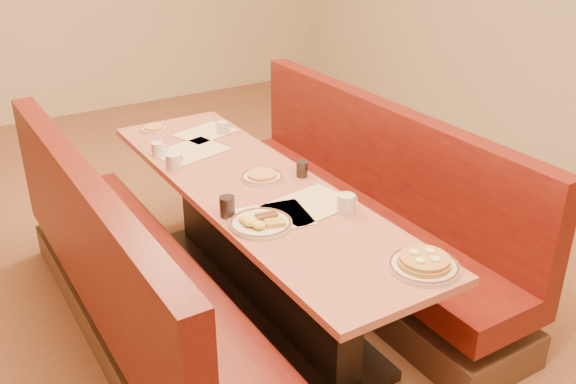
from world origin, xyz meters
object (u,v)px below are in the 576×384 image
soda_tumbler_near (227,207)px  soda_tumbler_mid (302,169)px  pancake_plate (424,264)px  coffee_mug_c (223,128)px  booth_left (130,288)px  coffee_mug_b (174,161)px  coffee_mug_d (158,149)px  coffee_mug_a (346,203)px  eggs_plate (260,223)px  diner_table (257,247)px  booth_right (361,217)px

soda_tumbler_near → soda_tumbler_mid: soda_tumbler_near is taller
pancake_plate → coffee_mug_c: size_ratio=2.88×
booth_left → coffee_mug_c: bearing=40.6°
coffee_mug_b → coffee_mug_c: bearing=15.7°
soda_tumbler_mid → booth_left: bearing=178.8°
coffee_mug_d → soda_tumbler_mid: size_ratio=1.16×
soda_tumbler_mid → coffee_mug_d: bearing=128.4°
coffee_mug_c → booth_left: bearing=-144.7°
booth_left → coffee_mug_d: 0.92m
coffee_mug_a → pancake_plate: bearing=-102.8°
pancake_plate → coffee_mug_a: coffee_mug_a is taller
booth_left → coffee_mug_d: bearing=56.2°
booth_left → coffee_mug_b: (0.46, 0.44, 0.43)m
eggs_plate → coffee_mug_b: bearing=95.5°
booth_left → coffee_mug_d: (0.46, 0.68, 0.43)m
booth_left → soda_tumbler_near: bearing=-26.6°
eggs_plate → coffee_mug_d: bearing=94.3°
diner_table → coffee_mug_b: 0.67m
eggs_plate → soda_tumbler_mid: (0.48, 0.37, 0.03)m
diner_table → coffee_mug_a: size_ratio=20.24×
coffee_mug_d → soda_tumbler_mid: 0.90m
booth_right → pancake_plate: bearing=-116.2°
coffee_mug_c → soda_tumbler_near: soda_tumbler_near is taller
coffee_mug_c → coffee_mug_d: (-0.49, -0.13, 0.00)m
booth_left → eggs_plate: bearing=-36.5°
eggs_plate → pancake_plate: bearing=-59.6°
booth_right → soda_tumbler_mid: (-0.45, -0.02, 0.43)m
diner_table → eggs_plate: (-0.20, -0.40, 0.39)m
coffee_mug_b → soda_tumbler_near: bearing=-111.4°
pancake_plate → soda_tumbler_mid: size_ratio=3.38×
eggs_plate → soda_tumbler_mid: soda_tumbler_mid is taller
diner_table → soda_tumbler_near: bearing=-141.1°
diner_table → coffee_mug_a: 0.69m
soda_tumbler_mid → coffee_mug_b: bearing=140.1°
pancake_plate → coffee_mug_d: bearing=105.3°
pancake_plate → soda_tumbler_mid: (0.08, 1.06, 0.02)m
booth_right → pancake_plate: booth_right is taller
soda_tumbler_mid → coffee_mug_a: bearing=-95.7°
soda_tumbler_mid → pancake_plate: bearing=-94.2°
coffee_mug_c → soda_tumbler_mid: 0.83m
diner_table → coffee_mug_b: size_ratio=21.75×
coffee_mug_a → soda_tumbler_near: 0.58m
booth_left → coffee_mug_b: size_ratio=21.75×
eggs_plate → soda_tumbler_near: 0.19m
booth_right → diner_table: bearing=180.0°
booth_left → eggs_plate: booth_left is taller
booth_right → coffee_mug_a: bearing=-135.4°
diner_table → eggs_plate: size_ratio=8.43×
booth_right → soda_tumbler_near: 1.13m
booth_left → coffee_mug_d: size_ratio=24.37×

